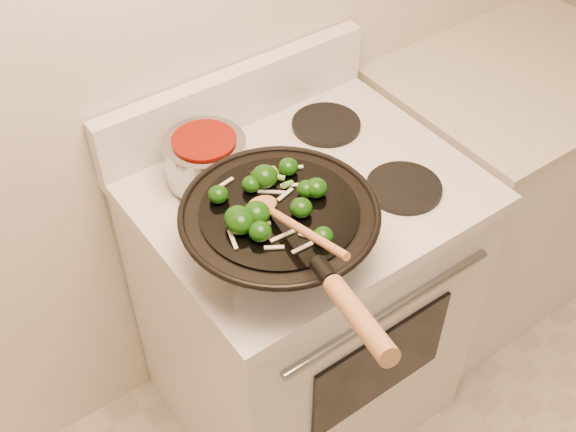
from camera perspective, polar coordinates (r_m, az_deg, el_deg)
stove at (r=2.06m, az=1.10°, el=-6.81°), size 0.78×0.67×1.08m
counter_unit at (r=2.51m, az=16.15°, el=2.34°), size 0.81×0.62×0.91m
wok at (r=1.50m, az=-0.60°, el=-1.14°), size 0.42×0.68×0.27m
stirfry at (r=1.45m, az=-1.67°, el=1.04°), size 0.25×0.28×0.05m
wooden_spoon at (r=1.40m, az=-0.32°, el=-0.21°), size 0.07×0.30×0.10m
saucepan at (r=1.70m, az=-6.49°, el=4.53°), size 0.19×0.31×0.11m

